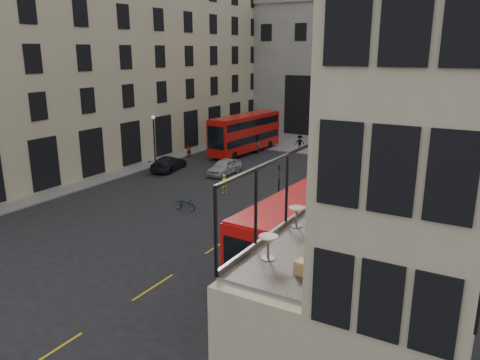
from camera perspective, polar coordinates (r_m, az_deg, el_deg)
The scene contains 31 objects.
ground at distance 22.82m, azimuth -6.55°, elevation -14.06°, with size 140.00×140.00×0.00m, color black.
host_building_main at distance 16.27m, azimuth 21.95°, elevation 2.17°, with size 7.26×11.40×15.10m.
host_frontage at distance 18.98m, azimuth 9.62°, elevation -12.95°, with size 3.00×11.00×4.50m, color #BDAF8D.
cafe_floor at distance 18.01m, azimuth 9.95°, elevation -6.50°, with size 3.00×10.00×0.10m, color slate.
building_left at distance 52.95m, azimuth -17.95°, elevation 15.00°, with size 14.60×50.60×22.00m.
gateway at distance 66.02m, azimuth 15.63°, elevation 13.40°, with size 35.00×10.60×18.00m.
pavement_far at distance 57.81m, azimuth 11.41°, elevation 4.10°, with size 40.00×12.00×0.12m, color slate.
pavement_left at distance 45.36m, azimuth -19.98°, elevation 0.34°, with size 8.00×48.00×0.12m, color slate.
traffic_light_near at distance 31.93m, azimuth 4.76°, elevation -0.52°, with size 0.16×0.20×3.80m.
traffic_light_far at distance 52.21m, azimuth -1.54°, elevation 5.84°, with size 0.16×0.20×3.80m.
street_lamp_a at distance 45.43m, azimuth -10.37°, elevation 4.08°, with size 0.36×0.36×5.33m.
street_lamp_b at distance 53.68m, azimuth 10.14°, elevation 5.84°, with size 0.36×0.36×5.33m.
bus_near at distance 24.23m, azimuth 7.32°, elevation -5.98°, with size 2.95×10.78×4.26m.
bus_far at distance 52.55m, azimuth 0.64°, elevation 5.90°, with size 3.28×10.96×4.31m.
car_a at distance 43.70m, azimuth -1.93°, elevation 1.63°, with size 1.71×4.24×1.44m, color #A6A8AE.
car_b at distance 41.70m, azimuth 11.03°, elevation 0.61°, with size 1.45×4.15×1.37m, color #B12A0A.
car_c at distance 45.66m, azimuth -8.71°, elevation 2.03°, with size 1.94×4.78×1.39m, color black.
bicycle at distance 34.20m, azimuth -6.74°, elevation -2.93°, with size 0.61×1.74×0.92m, color gray.
cyclist at distance 37.91m, azimuth -1.89°, elevation -0.46°, with size 0.57×0.37×1.56m, color #B8D816.
pedestrian_a at distance 52.57m, azimuth 2.00°, elevation 4.14°, with size 0.81×0.63×1.67m, color gray.
pedestrian_b at distance 55.02m, azimuth 7.30°, elevation 4.55°, with size 1.10×0.63×1.70m, color gray.
pedestrian_c at distance 52.04m, azimuth 11.25°, elevation 3.90°, with size 1.16×0.48×1.98m, color gray.
pedestrian_d at distance 51.86m, azimuth 22.89°, elevation 2.74°, with size 0.80×0.52×1.64m, color gray.
pedestrian_e at distance 51.09m, azimuth -6.27°, elevation 3.63°, with size 0.55×0.36×1.52m, color gray.
cafe_table_near at distance 15.45m, azimuth 3.46°, elevation -7.75°, with size 0.64×0.64×0.81m.
cafe_table_mid at distance 18.28m, azimuth 6.92°, elevation -4.11°, with size 0.63×0.63×0.79m.
cafe_table_far at distance 21.36m, azimuth 11.34°, elevation -1.27°, with size 0.68×0.68×0.85m.
cafe_chair_a at distance 14.66m, azimuth 7.68°, elevation -10.42°, with size 0.48×0.48×0.83m.
cafe_chair_b at distance 17.75m, azimuth 12.74°, elevation -6.02°, with size 0.43×0.43×0.75m.
cafe_chair_c at distance 18.17m, azimuth 14.21°, elevation -5.47°, with size 0.46×0.46×0.88m.
cafe_chair_d at distance 20.55m, azimuth 14.55°, elevation -3.05°, with size 0.50×0.50×0.85m.
Camera 1 is at (12.09, -15.75, 11.24)m, focal length 35.00 mm.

